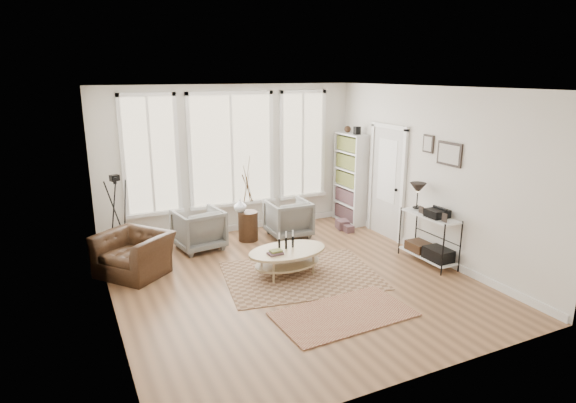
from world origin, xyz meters
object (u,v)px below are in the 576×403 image
armchair_right (288,218)px  armchair_left (199,229)px  side_table (248,202)px  low_shelf (429,233)px  accent_chair (134,254)px  bookcase (350,178)px  coffee_table (287,255)px

armchair_right → armchair_left: bearing=-0.9°
side_table → low_shelf: bearing=-45.4°
side_table → accent_chair: 2.36m
low_shelf → side_table: side_table is taller
accent_chair → side_table: bearing=68.8°
bookcase → armchair_right: bearing=-169.8°
low_shelf → side_table: 3.32m
accent_chair → coffee_table: bearing=24.8°
bookcase → accent_chair: bearing=-169.1°
coffee_table → bookcase: bearing=39.0°
bookcase → coffee_table: bookcase is taller
armchair_left → bookcase: bearing=175.4°
coffee_table → side_table: bearing=89.1°
armchair_right → accent_chair: bearing=12.8°
bookcase → armchair_right: size_ratio=2.58×
side_table → coffee_table: bearing=-90.9°
low_shelf → armchair_left: bearing=145.0°
bookcase → low_shelf: bookcase is taller
bookcase → side_table: (-2.38, -0.16, -0.20)m
side_table → accent_chair: (-2.21, -0.72, -0.42)m
armchair_right → side_table: side_table is taller
armchair_right → side_table: 0.89m
accent_chair → low_shelf: bearing=30.9°
coffee_table → armchair_left: armchair_left is taller
coffee_table → accent_chair: 2.43m
bookcase → coffee_table: (-2.41, -1.95, -0.64)m
armchair_left → accent_chair: size_ratio=0.79×
armchair_left → armchair_right: armchair_left is taller
armchair_right → accent_chair: size_ratio=0.77×
low_shelf → armchair_right: bearing=124.4°
side_table → armchair_right: bearing=-8.9°
low_shelf → coffee_table: (-2.35, 0.57, -0.19)m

